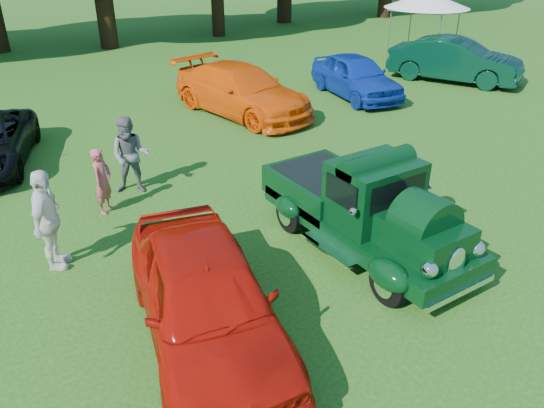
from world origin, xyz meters
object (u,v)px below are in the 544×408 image
back_car_orange (242,90)px  back_car_green (455,60)px  canopy_tent (427,0)px  hero_pickup (364,209)px  red_convertible (206,298)px  back_car_blue (356,76)px  spectator_grey (130,156)px  spectator_white (48,221)px  spectator_pink (103,181)px

back_car_orange → back_car_green: (9.51, -1.01, 0.06)m
back_car_green → canopy_tent: canopy_tent is taller
hero_pickup → red_convertible: (-3.81, -0.78, -0.02)m
back_car_blue → back_car_green: bearing=4.5°
back_car_green → canopy_tent: 5.18m
hero_pickup → spectator_grey: 5.67m
spectator_white → spectator_grey: bearing=-17.2°
back_car_blue → spectator_grey: (-9.86, -3.33, 0.16)m
spectator_grey → canopy_tent: canopy_tent is taller
back_car_orange → spectator_pink: size_ratio=3.70×
spectator_white → canopy_tent: (19.66, 9.24, 1.64)m
back_car_blue → spectator_white: bearing=-144.8°
canopy_tent → back_car_green: bearing=-121.9°
back_car_green → spectator_grey: 15.00m
back_car_blue → spectator_grey: size_ratio=2.44×
red_convertible → spectator_pink: bearing=103.2°
back_car_blue → spectator_pink: back_car_blue is taller
spectator_grey → red_convertible: bearing=-67.5°
back_car_orange → back_car_blue: (4.63, -0.50, -0.03)m
red_convertible → spectator_white: bearing=126.8°
hero_pickup → back_car_orange: bearing=75.2°
red_convertible → back_car_orange: size_ratio=0.84×
back_car_blue → spectator_grey: spectator_grey is taller
back_car_orange → spectator_grey: bearing=-154.2°
back_car_orange → spectator_white: (-7.58, -6.12, 0.17)m
spectator_grey → canopy_tent: 18.73m
back_car_blue → canopy_tent: canopy_tent is taller
spectator_white → canopy_tent: size_ratio=0.38×
canopy_tent → spectator_grey: bearing=-158.1°
back_car_blue → back_car_orange: bearing=-175.7°
hero_pickup → spectator_pink: size_ratio=3.22×
back_car_green → spectator_grey: spectator_grey is taller
spectator_white → back_car_orange: bearing=-22.4°
back_car_green → spectator_white: 17.83m
back_car_green → spectator_white: bearing=170.7°
back_car_green → back_car_blue: bearing=148.0°
back_car_green → spectator_grey: (-14.73, -2.82, 0.07)m
red_convertible → spectator_grey: spectator_grey is taller
back_car_blue → spectator_grey: bearing=-150.8°
hero_pickup → back_car_green: bearing=33.0°
hero_pickup → spectator_pink: bearing=132.1°
hero_pickup → spectator_white: (-5.28, 2.57, 0.16)m
hero_pickup → back_car_orange: size_ratio=0.87×
back_car_blue → spectator_white: (-12.21, -5.62, 0.21)m
back_car_blue → spectator_white: size_ratio=2.31×
red_convertible → hero_pickup: bearing=24.8°
back_car_green → red_convertible: bearing=-177.5°
red_convertible → back_car_blue: size_ratio=1.03×
back_car_blue → hero_pickup: bearing=-119.8°
hero_pickup → spectator_white: 5.87m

